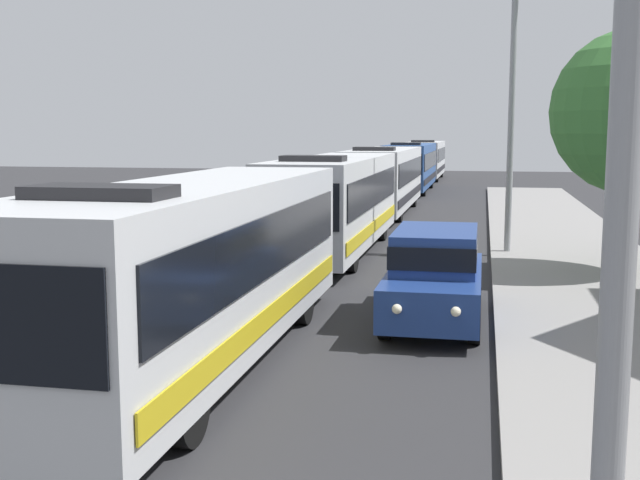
% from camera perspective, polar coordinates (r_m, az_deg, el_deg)
% --- Properties ---
extents(bus_lead, '(2.58, 10.93, 3.21)m').
position_cam_1_polar(bus_lead, '(13.16, -8.92, -1.74)').
color(bus_lead, silver).
rests_on(bus_lead, ground_plane).
extents(bus_second_in_line, '(2.58, 11.37, 3.21)m').
position_cam_1_polar(bus_second_in_line, '(25.17, 1.15, 2.91)').
color(bus_second_in_line, silver).
rests_on(bus_second_in_line, ground_plane).
extents(bus_middle, '(2.58, 12.21, 3.21)m').
position_cam_1_polar(bus_middle, '(37.63, 4.69, 4.53)').
color(bus_middle, silver).
rests_on(bus_middle, ground_plane).
extents(bus_fourth_in_line, '(2.58, 11.78, 3.21)m').
position_cam_1_polar(bus_fourth_in_line, '(51.37, 6.60, 5.39)').
color(bus_fourth_in_line, '#284C8C').
rests_on(bus_fourth_in_line, ground_plane).
extents(bus_rear, '(2.58, 11.46, 3.21)m').
position_cam_1_polar(bus_rear, '(64.70, 7.67, 5.87)').
color(bus_rear, silver).
rests_on(bus_rear, ground_plane).
extents(white_suv, '(1.86, 4.89, 1.90)m').
position_cam_1_polar(white_suv, '(16.13, 8.34, -2.32)').
color(white_suv, navy).
rests_on(white_suv, ground_plane).
extents(streetlamp_mid, '(5.49, 0.28, 8.61)m').
position_cam_1_polar(streetlamp_mid, '(25.11, 13.78, 11.08)').
color(streetlamp_mid, gray).
rests_on(streetlamp_mid, sidewalk).
extents(roadside_tree, '(4.33, 4.33, 6.39)m').
position_cam_1_polar(roadside_tree, '(22.20, 21.87, 8.60)').
color(roadside_tree, '#4C3823').
rests_on(roadside_tree, sidewalk).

